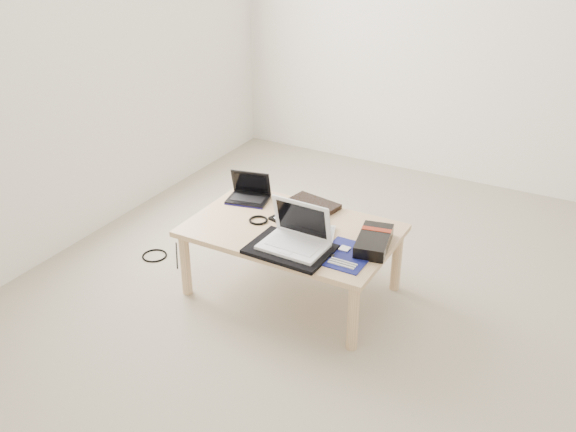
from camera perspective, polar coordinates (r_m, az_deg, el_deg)
The scene contains 13 objects.
ground at distance 3.45m, azimuth 8.07°, elevation -9.09°, with size 4.00×4.00×0.00m, color #B2A590.
coffee_table at distance 3.46m, azimuth 0.33°, elevation -1.78°, with size 1.10×0.70×0.40m.
book at distance 3.63m, azimuth 1.87°, elevation 0.83°, with size 0.33×0.29×0.03m.
netbook at distance 3.74m, azimuth -3.50°, elevation 1.96°, with size 0.26×0.22×0.17m.
tablet at distance 3.50m, azimuth 0.90°, elevation -0.37°, with size 0.31×0.27×0.01m.
remote at distance 3.35m, azimuth 3.73°, elevation -1.73°, with size 0.11×0.20×0.02m.
neoprene_sleeve at distance 3.22m, azimuth 0.19°, elevation -2.97°, with size 0.41×0.30×0.02m, color black.
white_laptop at distance 3.21m, azimuth 0.72°, elevation -1.86°, with size 0.33×0.24×0.23m.
motherboard at distance 3.19m, azimuth 5.25°, elevation -3.47°, with size 0.24×0.30×0.01m.
gpu_box at distance 3.27m, azimuth 7.63°, elevation -2.22°, with size 0.21×0.33×0.07m.
cable_coil at distance 3.50m, azimuth -2.66°, elevation -0.37°, with size 0.10×0.10×0.01m, color black.
floor_cable_coil at distance 4.04m, azimuth -11.78°, elevation -3.47°, with size 0.15×0.15×0.01m, color black.
floor_cable_trail at distance 4.02m, azimuth -9.87°, elevation -3.46°, with size 0.01×0.01×0.31m, color black.
Camera 1 is at (0.90, -2.63, 2.04)m, focal length 40.00 mm.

